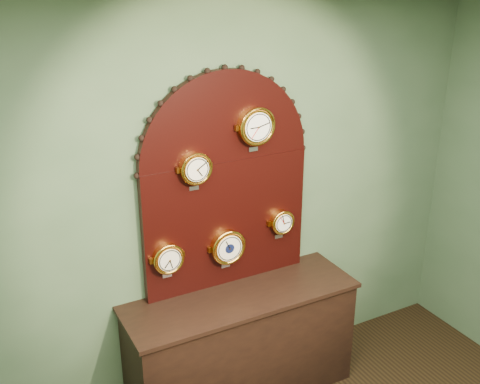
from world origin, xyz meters
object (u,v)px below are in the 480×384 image
arabic_clock (256,126)px  barometer (228,247)px  hygrometer (168,258)px  roman_clock (195,168)px  display_board (226,176)px  tide_clock (282,222)px  shop_counter (241,347)px

arabic_clock → barometer: size_ratio=1.02×
arabic_clock → barometer: arabic_clock is taller
hygrometer → barometer: bearing=-0.1°
hygrometer → roman_clock: bearing=-0.0°
display_board → hygrometer: size_ratio=5.82×
roman_clock → hygrometer: size_ratio=1.01×
display_board → tide_clock: (0.41, -0.07, -0.40)m
roman_clock → tide_clock: bearing=0.1°
shop_counter → arabic_clock: 1.57m
shop_counter → display_board: 1.25m
barometer → tide_clock: bearing=0.3°
display_board → roman_clock: 0.28m
barometer → arabic_clock: bearing=-0.0°
barometer → hygrometer: bearing=179.9°
display_board → shop_counter: bearing=-90.0°
barometer → roman_clock: bearing=179.7°
barometer → tide_clock: size_ratio=1.30×
roman_clock → tide_clock: (0.65, 0.00, -0.51)m
roman_clock → barometer: 0.64m
display_board → arabic_clock: size_ratio=4.97×
shop_counter → tide_clock: bearing=20.8°
shop_counter → tide_clock: (0.41, 0.15, 0.83)m
shop_counter → hygrometer: bearing=161.4°
roman_clock → arabic_clock: arabic_clock is taller
display_board → arabic_clock: display_board is taller
roman_clock → display_board: bearing=15.1°
display_board → hygrometer: display_board is taller
roman_clock → barometer: roman_clock is taller
barometer → shop_counter: bearing=-80.7°
barometer → display_board: bearing=69.6°
hygrometer → display_board: bearing=8.2°
shop_counter → arabic_clock: arabic_clock is taller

